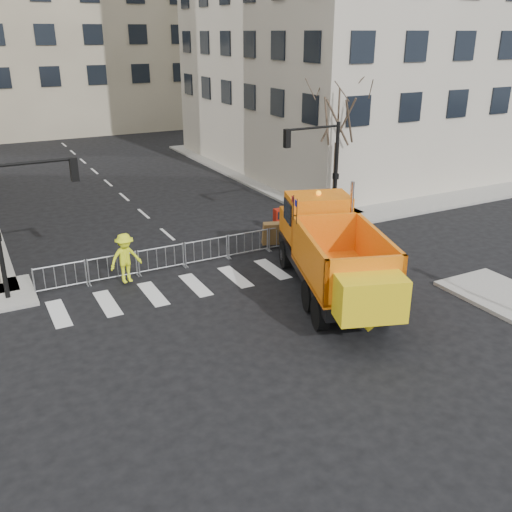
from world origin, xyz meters
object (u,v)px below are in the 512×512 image
cop_a (313,227)px  newspaper_box (279,219)px  plow_truck (333,251)px  cop_b (325,226)px  worker (125,258)px  cop_c (325,232)px

cop_a → newspaper_box: bearing=-114.7°
plow_truck → cop_a: (2.31, 4.83, -0.81)m
cop_b → newspaper_box: size_ratio=1.72×
cop_a → cop_b: 0.66m
worker → newspaper_box: worker is taller
plow_truck → worker: size_ratio=5.34×
cop_c → cop_b: bearing=164.2°
cop_a → worker: worker is taller
worker → cop_a: bearing=-7.9°
cop_c → newspaper_box: bearing=-153.3°
plow_truck → cop_c: bearing=-12.8°
cop_b → worker: bearing=31.2°
cop_a → cop_c: 0.73m
plow_truck → worker: (-6.78, 4.63, -0.66)m
cop_c → newspaper_box: 3.36m
plow_truck → newspaper_box: size_ratio=9.98×
plow_truck → worker: plow_truck is taller
cop_c → worker: 9.32m
cop_a → cop_c: bearing=74.7°
worker → newspaper_box: (8.70, 2.81, -0.48)m
cop_b → cop_c: 0.82m
worker → plow_truck: bearing=-43.6°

